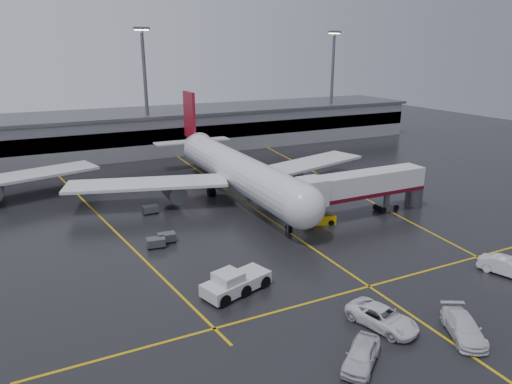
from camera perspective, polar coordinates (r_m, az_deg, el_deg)
name	(u,v)px	position (r m, az deg, el deg)	size (l,w,h in m)	color
ground	(263,214)	(62.10, 0.85, -2.80)	(220.00, 220.00, 0.00)	black
apron_line_centre	(263,214)	(62.09, 0.85, -2.79)	(0.25, 90.00, 0.02)	gold
apron_line_stop	(369,286)	(45.30, 13.81, -11.28)	(60.00, 0.25, 0.02)	gold
apron_line_left	(97,214)	(65.84, -19.03, -2.59)	(0.25, 70.00, 0.02)	gold
apron_line_right	(331,180)	(79.21, 9.21, 1.43)	(0.25, 70.00, 0.02)	gold
terminal	(165,130)	(104.75, -11.21, 7.58)	(122.00, 19.00, 8.60)	gray
light_mast_mid	(145,85)	(96.65, -13.54, 12.72)	(3.00, 1.20, 25.45)	#595B60
light_mast_right	(332,79)	(115.34, 9.41, 13.61)	(3.00, 1.20, 25.45)	#595B60
main_airliner	(234,168)	(69.26, -2.78, 2.95)	(48.80, 45.60, 14.10)	silver
jet_bridge	(364,187)	(62.35, 13.18, 0.62)	(19.90, 3.40, 6.05)	silver
pushback_tractor	(235,283)	(42.68, -2.65, -11.21)	(7.06, 4.53, 2.35)	silver
belt_loader	(320,219)	(59.31, 7.91, -3.33)	(4.15, 2.82, 2.43)	#D39F08
service_van_a	(382,317)	(39.34, 15.36, -14.74)	(2.71, 5.88, 1.63)	white
service_van_b	(463,327)	(40.27, 24.29, -15.00)	(2.21, 5.44, 1.58)	silver
service_van_c	(508,267)	(51.95, 28.68, -8.13)	(1.84, 5.29, 1.74)	silver
service_van_d	(361,355)	(34.95, 12.92, -19.02)	(1.95, 4.85, 1.65)	silver
baggage_cart_a	(167,237)	(54.11, -11.00, -5.52)	(2.06, 1.39, 1.12)	#595B60
baggage_cart_b	(156,242)	(53.01, -12.26, -6.09)	(2.16, 1.56, 1.12)	#595B60
baggage_cart_c	(150,209)	(63.91, -12.93, -2.06)	(2.01, 1.31, 1.12)	#595B60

